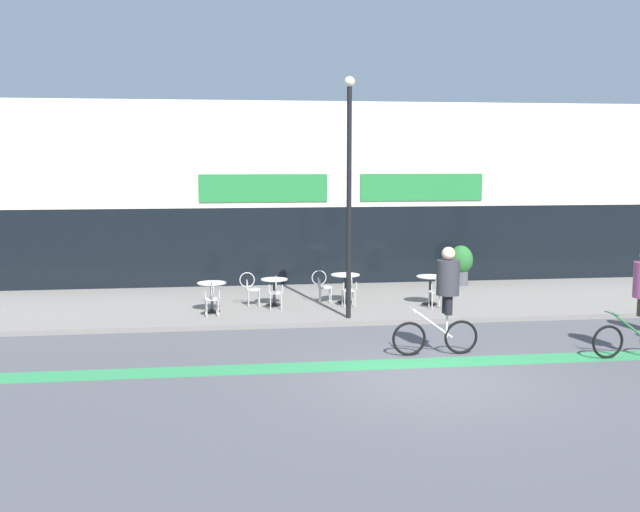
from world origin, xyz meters
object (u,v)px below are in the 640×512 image
bistro_table_0 (212,291)px  cafe_chair_1_near (276,290)px  planter_pot (461,263)px  bistro_table_1 (274,286)px  cafe_chair_1_side (251,286)px  bistro_table_3 (430,284)px  cafe_chair_2_side (323,284)px  cafe_chair_0_near (212,296)px  lamp_post (349,182)px  cyclist_1 (445,292)px  cafe_chair_2_near (349,288)px  bistro_table_2 (345,282)px  cafe_chair_3_near (437,289)px

bistro_table_0 → cafe_chair_1_near: cafe_chair_1_near is taller
cafe_chair_1_near → planter_pot: planter_pot is taller
bistro_table_1 → cafe_chair_1_side: 0.63m
cafe_chair_1_near → cafe_chair_1_side: (-0.62, 0.63, 0.00)m
bistro_table_0 → bistro_table_3: bearing=2.5°
cafe_chair_2_side → cafe_chair_0_near: bearing=-154.1°
planter_pot → lamp_post: bearing=-134.8°
planter_pot → bistro_table_1: bearing=-157.8°
bistro_table_3 → cyclist_1: 4.81m
bistro_table_1 → bistro_table_3: size_ratio=0.93×
cafe_chair_2_near → planter_pot: planter_pot is taller
cafe_chair_1_side → cafe_chair_2_near: bearing=-11.5°
cafe_chair_0_near → lamp_post: 4.38m
cafe_chair_1_near → lamp_post: lamp_post is taller
bistro_table_0 → bistro_table_3: (5.80, 0.25, 0.00)m
bistro_table_2 → cafe_chair_2_near: (0.00, -0.63, -0.04)m
bistro_table_2 → cafe_chair_2_near: 0.63m
cafe_chair_1_side → cafe_chair_2_side: same height
cafe_chair_1_near → lamp_post: bearing=-122.9°
bistro_table_1 → cafe_chair_0_near: 2.09m
cyclist_1 → cafe_chair_2_near: bearing=-75.3°
bistro_table_0 → cafe_chair_1_near: 1.64m
cyclist_1 → bistro_table_0: bearing=-42.6°
cafe_chair_1_side → cafe_chair_3_near: (4.79, -1.05, 0.00)m
bistro_table_2 → cafe_chair_2_near: bearing=-89.7°
bistro_table_2 → cafe_chair_1_near: cafe_chair_1_near is taller
planter_pot → lamp_post: 6.57m
bistro_table_1 → cafe_chair_2_side: 1.32m
cafe_chair_2_side → planter_pot: size_ratio=0.73×
cafe_chair_0_near → cafe_chair_2_near: 3.66m
bistro_table_1 → cafe_chair_1_near: bearing=-90.4°
bistro_table_1 → cafe_chair_3_near: cafe_chair_3_near is taller
cafe_chair_0_near → cafe_chair_1_near: same height
bistro_table_1 → cafe_chair_2_near: 2.01m
cafe_chair_3_near → planter_pot: size_ratio=0.73×
cafe_chair_2_near → planter_pot: (3.99, 2.93, 0.17)m
bistro_table_0 → bistro_table_1: bistro_table_0 is taller
bistro_table_3 → cafe_chair_2_side: 2.90m
bistro_table_2 → planter_pot: (4.00, 2.31, 0.13)m
bistro_table_0 → lamp_post: bearing=-19.4°
cafe_chair_0_near → cafe_chair_1_side: 1.65m
cafe_chair_0_near → cyclist_1: (4.77, -3.78, 0.67)m
bistro_table_3 → cafe_chair_0_near: bearing=-171.4°
cafe_chair_0_near → cafe_chair_1_side: (1.01, 1.30, 0.00)m
bistro_table_3 → cafe_chair_3_near: 0.63m
cafe_chair_0_near → cafe_chair_3_near: (5.79, 0.25, 0.00)m
bistro_table_1 → cafe_chair_3_near: bearing=-14.2°
cafe_chair_1_side → cyclist_1: size_ratio=0.40×
bistro_table_0 → cafe_chair_3_near: (5.80, -0.37, -0.03)m
lamp_post → cafe_chair_1_side: bearing=141.4°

